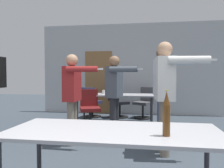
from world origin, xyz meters
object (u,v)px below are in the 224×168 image
object	(u,v)px
office_chair_near_pushed	(90,110)
person_right_polo	(73,90)
person_near_casual	(165,87)
office_chair_side_rolled	(91,104)
drink_cup	(104,92)
person_far_watching	(115,88)
office_chair_mid_tucked	(117,104)
person_center_tall	(163,83)
office_chair_far_right	(144,104)
beer_bottle	(166,114)

from	to	relation	value
office_chair_near_pushed	person_right_polo	bearing A→B (deg)	71.27
person_near_casual	office_chair_side_rolled	distance (m)	3.46
person_right_polo	drink_cup	bearing A→B (deg)	177.12
person_near_casual	person_far_watching	bearing A→B (deg)	-138.50
office_chair_side_rolled	office_chair_mid_tucked	bearing A→B (deg)	22.21
person_center_tall	office_chair_near_pushed	bearing A→B (deg)	-95.73
office_chair_near_pushed	office_chair_side_rolled	distance (m)	1.26
person_center_tall	office_chair_mid_tucked	bearing A→B (deg)	-134.17
person_center_tall	drink_cup	world-z (taller)	person_center_tall
person_far_watching	drink_cup	size ratio (longest dim) A/B	16.58
office_chair_mid_tucked	office_chair_near_pushed	world-z (taller)	office_chair_near_pushed
person_far_watching	office_chair_side_rolled	distance (m)	2.20
drink_cup	person_right_polo	bearing A→B (deg)	-95.09
office_chair_mid_tucked	office_chair_far_right	bearing A→B (deg)	64.61
person_near_casual	beer_bottle	xyz separation A→B (m)	(-0.15, -1.72, -0.13)
person_far_watching	beer_bottle	distance (m)	2.76
drink_cup	beer_bottle	bearing A→B (deg)	-72.24
person_center_tall	person_far_watching	distance (m)	0.97
office_chair_side_rolled	person_right_polo	bearing A→B (deg)	-68.49
person_far_watching	office_chair_side_rolled	world-z (taller)	person_far_watching
office_chair_side_rolled	drink_cup	xyz separation A→B (m)	(0.48, -0.53, 0.39)
office_chair_near_pushed	office_chair_far_right	bearing A→B (deg)	-153.05
person_right_polo	office_chair_mid_tucked	world-z (taller)	person_right_polo
person_far_watching	person_right_polo	bearing A→B (deg)	-35.31
person_center_tall	person_right_polo	bearing A→B (deg)	-51.99
person_center_tall	drink_cup	distance (m)	2.00
person_center_tall	drink_cup	bearing A→B (deg)	-117.18
drink_cup	person_near_casual	bearing A→B (deg)	-57.94
drink_cup	office_chair_mid_tucked	bearing A→B (deg)	65.07
person_center_tall	person_far_watching	bearing A→B (deg)	-73.37
office_chair_near_pushed	drink_cup	world-z (taller)	office_chair_near_pushed
person_right_polo	person_near_casual	bearing A→B (deg)	83.17
person_center_tall	person_right_polo	size ratio (longest dim) A/B	1.11
office_chair_mid_tucked	office_chair_far_right	distance (m)	0.80
person_far_watching	office_chair_far_right	world-z (taller)	person_far_watching
office_chair_far_right	office_chair_side_rolled	bearing A→B (deg)	35.30
person_right_polo	office_chair_mid_tucked	xyz separation A→B (m)	(0.48, 2.66, -0.57)
person_center_tall	office_chair_near_pushed	distance (m)	1.91
person_near_casual	beer_bottle	distance (m)	1.73
person_near_casual	person_far_watching	size ratio (longest dim) A/B	1.08
person_center_tall	person_far_watching	world-z (taller)	person_center_tall
beer_bottle	office_chair_mid_tucked	bearing A→B (deg)	102.01
office_chair_near_pushed	office_chair_far_right	world-z (taller)	office_chair_near_pushed
person_near_casual	person_right_polo	distance (m)	1.63
office_chair_mid_tucked	drink_cup	bearing A→B (deg)	-54.43
person_right_polo	office_chair_side_rolled	world-z (taller)	person_right_polo
person_near_casual	person_far_watching	world-z (taller)	person_near_casual
office_chair_side_rolled	office_chair_far_right	xyz separation A→B (m)	(1.57, 0.16, 0.00)
person_near_casual	office_chair_mid_tucked	size ratio (longest dim) A/B	1.96
person_center_tall	office_chair_mid_tucked	world-z (taller)	person_center_tall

